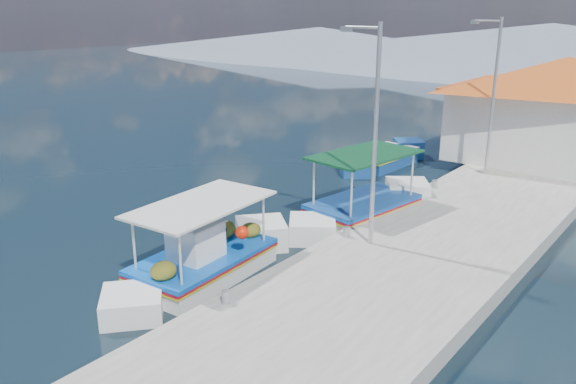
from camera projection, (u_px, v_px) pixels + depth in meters
The scene contains 9 objects.
ground at pixel (205, 242), 17.69m from camera, with size 160.00×160.00×0.00m, color black.
quay at pixel (468, 222), 18.66m from camera, with size 5.00×44.00×0.50m, color #ACAAA1.
bollards at pixel (399, 203), 19.21m from camera, with size 0.20×17.20×0.30m.
main_caique at pixel (206, 261), 15.37m from camera, with size 2.31×6.95×2.29m.
caique_green_canopy at pixel (364, 209), 19.47m from camera, with size 2.73×6.79×2.57m.
caique_blue_hull at pixel (384, 159), 26.19m from camera, with size 2.01×6.00×1.07m.
harbor_building at pixel (562, 108), 24.48m from camera, with size 10.49×10.49×4.40m.
lamp_post_near at pixel (373, 126), 15.38m from camera, with size 1.21×0.14×6.00m.
lamp_post_far at pixel (492, 89), 22.13m from camera, with size 1.21×0.14×6.00m.
Camera 1 is at (12.08, -11.35, 6.86)m, focal length 36.23 mm.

